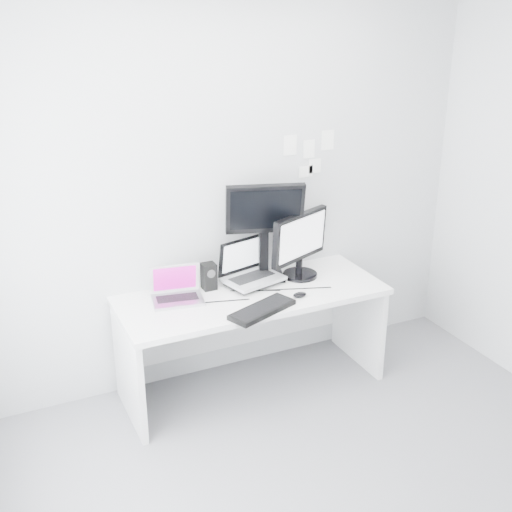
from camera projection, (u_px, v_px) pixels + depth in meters
name	position (u px, v px, depth m)	size (l,w,h in m)	color
ground	(347.00, 500.00, 3.61)	(3.60, 3.60, 0.00)	slate
back_wall	(230.00, 190.00, 4.45)	(3.60, 3.60, 0.00)	#B4B6B9
desk	(252.00, 341.00, 4.52)	(1.80, 0.70, 0.73)	white
macbook	(177.00, 285.00, 4.22)	(0.33, 0.24, 0.24)	#B0AFB4
speaker	(209.00, 276.00, 4.42)	(0.09, 0.09, 0.18)	black
dell_laptop	(253.00, 263.00, 4.45)	(0.38, 0.30, 0.32)	#B0B2B8
rear_monitor	(264.00, 230.00, 4.48)	(0.53, 0.19, 0.72)	black
samsung_monitor	(301.00, 244.00, 4.56)	(0.53, 0.24, 0.49)	black
keyboard	(262.00, 310.00, 4.12)	(0.46, 0.16, 0.03)	black
mouse	(300.00, 295.00, 4.32)	(0.10, 0.06, 0.03)	black
wall_note_0	(290.00, 145.00, 4.52)	(0.10, 0.00, 0.14)	white
wall_note_1	(309.00, 149.00, 4.60)	(0.09, 0.00, 0.13)	white
wall_note_2	(328.00, 140.00, 4.64)	(0.10, 0.00, 0.14)	white
wall_note_3	(306.00, 171.00, 4.65)	(0.11, 0.00, 0.08)	white
wall_note_4	(315.00, 166.00, 4.67)	(0.09, 0.00, 0.10)	white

